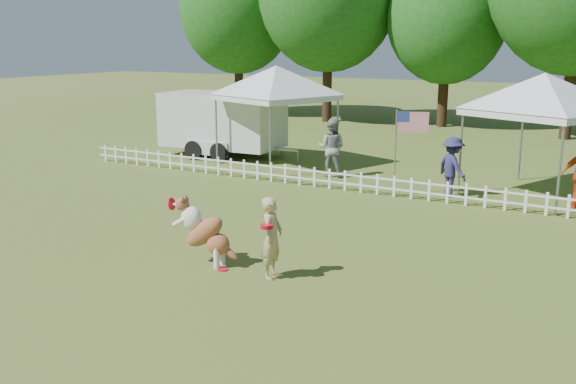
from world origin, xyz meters
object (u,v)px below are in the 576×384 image
(cargo_trailer, at_px, (223,124))
(dog, at_px, (206,232))
(canopy_tent_left, at_px, (276,117))
(canopy_tent_right, at_px, (540,137))
(spectator_a, at_px, (332,148))
(handler, at_px, (272,238))
(frisbee_on_turf, at_px, (223,270))
(spectator_b, at_px, (452,167))
(flag_pole, at_px, (395,153))

(cargo_trailer, bearing_deg, dog, -59.76)
(dog, bearing_deg, canopy_tent_left, 104.04)
(canopy_tent_right, xyz_separation_m, cargo_trailer, (-11.33, 0.90, -0.46))
(canopy_tent_right, height_order, spectator_a, canopy_tent_right)
(handler, distance_m, canopy_tent_right, 9.70)
(spectator_a, bearing_deg, canopy_tent_right, 173.43)
(frisbee_on_turf, relative_size, cargo_trailer, 0.04)
(dog, bearing_deg, canopy_tent_right, 54.39)
(spectator_b, bearing_deg, handler, 121.28)
(dog, distance_m, spectator_b, 8.34)
(canopy_tent_left, xyz_separation_m, cargo_trailer, (-2.67, 0.53, -0.47))
(handler, relative_size, spectator_a, 0.82)
(spectator_a, height_order, spectator_b, spectator_a)
(cargo_trailer, bearing_deg, canopy_tent_left, -14.81)
(frisbee_on_turf, distance_m, canopy_tent_right, 10.30)
(dog, xyz_separation_m, cargo_trailer, (-6.74, 10.09, 0.54))
(frisbee_on_turf, bearing_deg, spectator_b, 75.37)
(canopy_tent_left, bearing_deg, dog, -47.02)
(canopy_tent_left, height_order, flag_pole, canopy_tent_left)
(dog, xyz_separation_m, spectator_a, (-1.54, 8.72, 0.26))
(handler, bearing_deg, frisbee_on_turf, 88.62)
(dog, height_order, spectator_a, spectator_a)
(flag_pole, height_order, spectator_a, flag_pole)
(frisbee_on_turf, xyz_separation_m, spectator_a, (-2.00, 8.82, 0.92))
(canopy_tent_left, height_order, cargo_trailer, canopy_tent_left)
(handler, distance_m, canopy_tent_left, 11.04)
(frisbee_on_turf, relative_size, flag_pole, 0.08)
(frisbee_on_turf, distance_m, cargo_trailer, 12.53)
(frisbee_on_turf, height_order, cargo_trailer, cargo_trailer)
(canopy_tent_right, bearing_deg, handler, -86.39)
(frisbee_on_turf, bearing_deg, dog, 167.78)
(canopy_tent_left, relative_size, canopy_tent_right, 1.01)
(handler, bearing_deg, spectator_b, -17.92)
(canopy_tent_left, xyz_separation_m, spectator_a, (2.54, -0.83, -0.75))
(canopy_tent_left, bearing_deg, spectator_b, 6.17)
(flag_pole, relative_size, spectator_b, 1.44)
(cargo_trailer, distance_m, flag_pole, 8.39)
(canopy_tent_right, xyz_separation_m, spectator_a, (-6.13, -0.46, -0.74))
(frisbee_on_turf, height_order, spectator_b, spectator_b)
(dog, height_order, spectator_b, spectator_b)
(spectator_b, bearing_deg, flag_pole, 66.42)
(handler, height_order, dog, handler)
(dog, xyz_separation_m, canopy_tent_right, (4.59, 9.19, 1.00))
(cargo_trailer, xyz_separation_m, flag_pole, (7.88, -2.88, 0.00))
(handler, xyz_separation_m, canopy_tent_left, (-5.53, 9.50, 0.92))
(dog, distance_m, canopy_tent_right, 10.32)
(canopy_tent_left, relative_size, cargo_trailer, 0.61)
(flag_pole, distance_m, spectator_a, 3.09)
(dog, distance_m, cargo_trailer, 12.15)
(frisbee_on_turf, height_order, flag_pole, flag_pole)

